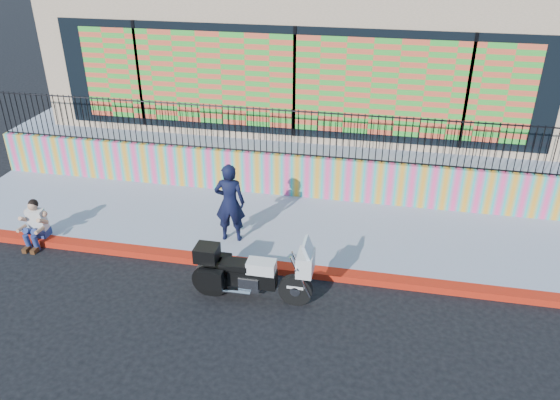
# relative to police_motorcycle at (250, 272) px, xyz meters

# --- Properties ---
(ground) EXTENTS (90.00, 90.00, 0.00)m
(ground) POSITION_rel_police_motorcycle_xyz_m (-0.09, 1.00, -0.60)
(ground) COLOR black
(ground) RESTS_ON ground
(red_curb) EXTENTS (16.00, 0.30, 0.15)m
(red_curb) POSITION_rel_police_motorcycle_xyz_m (-0.09, 1.00, -0.53)
(red_curb) COLOR red
(red_curb) RESTS_ON ground
(sidewalk) EXTENTS (16.00, 3.00, 0.15)m
(sidewalk) POSITION_rel_police_motorcycle_xyz_m (-0.09, 2.65, -0.53)
(sidewalk) COLOR #9098AD
(sidewalk) RESTS_ON ground
(mural_wall) EXTENTS (16.00, 0.20, 1.10)m
(mural_wall) POSITION_rel_police_motorcycle_xyz_m (-0.09, 4.25, 0.10)
(mural_wall) COLOR #FF4389
(mural_wall) RESTS_ON sidewalk
(metal_fence) EXTENTS (15.80, 0.04, 1.20)m
(metal_fence) POSITION_rel_police_motorcycle_xyz_m (-0.09, 4.25, 1.25)
(metal_fence) COLOR black
(metal_fence) RESTS_ON mural_wall
(elevated_platform) EXTENTS (16.00, 10.00, 1.25)m
(elevated_platform) POSITION_rel_police_motorcycle_xyz_m (-0.09, 9.35, 0.02)
(elevated_platform) COLOR #9098AD
(elevated_platform) RESTS_ON ground
(storefront_building) EXTENTS (14.00, 8.06, 4.00)m
(storefront_building) POSITION_rel_police_motorcycle_xyz_m (-0.09, 9.13, 2.65)
(storefront_building) COLOR tan
(storefront_building) RESTS_ON elevated_platform
(police_motorcycle) EXTENTS (2.31, 0.76, 1.44)m
(police_motorcycle) POSITION_rel_police_motorcycle_xyz_m (0.00, 0.00, 0.00)
(police_motorcycle) COLOR black
(police_motorcycle) RESTS_ON ground
(police_officer) EXTENTS (0.70, 0.50, 1.82)m
(police_officer) POSITION_rel_police_motorcycle_xyz_m (-0.90, 1.82, 0.46)
(police_officer) COLOR black
(police_officer) RESTS_ON sidewalk
(seated_man) EXTENTS (0.54, 0.71, 1.06)m
(seated_man) POSITION_rel_police_motorcycle_xyz_m (-5.17, 0.91, -0.15)
(seated_man) COLOR navy
(seated_man) RESTS_ON ground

